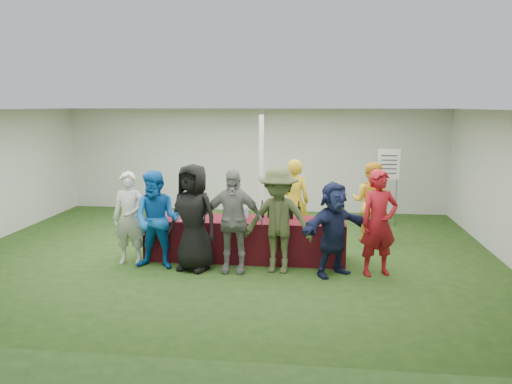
# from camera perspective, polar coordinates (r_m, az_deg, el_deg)

# --- Properties ---
(ground) EXTENTS (60.00, 60.00, 0.00)m
(ground) POSITION_cam_1_polar(r_m,az_deg,el_deg) (9.57, -3.17, -7.03)
(ground) COLOR #284719
(ground) RESTS_ON ground
(tent) EXTENTS (10.00, 10.00, 10.00)m
(tent) POSITION_cam_1_polar(r_m,az_deg,el_deg) (10.38, 0.62, 1.95)
(tent) COLOR white
(tent) RESTS_ON ground
(serving_table) EXTENTS (3.60, 0.80, 0.75)m
(serving_table) POSITION_cam_1_polar(r_m,az_deg,el_deg) (9.14, -1.25, -5.39)
(serving_table) COLOR maroon
(serving_table) RESTS_ON ground
(wine_bottles) EXTENTS (0.74, 0.14, 0.32)m
(wine_bottles) POSITION_cam_1_polar(r_m,az_deg,el_deg) (9.10, 2.77, -2.25)
(wine_bottles) COLOR black
(wine_bottles) RESTS_ON serving_table
(wine_glasses) EXTENTS (1.21, 0.12, 0.16)m
(wine_glasses) POSITION_cam_1_polar(r_m,az_deg,el_deg) (8.95, -7.26, -2.58)
(wine_glasses) COLOR silver
(wine_glasses) RESTS_ON serving_table
(water_bottle) EXTENTS (0.07, 0.07, 0.23)m
(water_bottle) POSITION_cam_1_polar(r_m,az_deg,el_deg) (9.10, -1.09, -2.35)
(water_bottle) COLOR silver
(water_bottle) RESTS_ON serving_table
(bar_towel) EXTENTS (0.25, 0.18, 0.03)m
(bar_towel) POSITION_cam_1_polar(r_m,az_deg,el_deg) (9.02, 8.74, -3.16)
(bar_towel) COLOR white
(bar_towel) RESTS_ON serving_table
(dump_bucket) EXTENTS (0.22, 0.22, 0.18)m
(dump_bucket) POSITION_cam_1_polar(r_m,az_deg,el_deg) (8.74, 9.12, -3.08)
(dump_bucket) COLOR slate
(dump_bucket) RESTS_ON serving_table
(wine_list_sign) EXTENTS (0.50, 0.03, 1.80)m
(wine_list_sign) POSITION_cam_1_polar(r_m,az_deg,el_deg) (11.83, 14.90, 2.43)
(wine_list_sign) COLOR slate
(wine_list_sign) RESTS_ON ground
(staff_pourer) EXTENTS (0.66, 0.46, 1.73)m
(staff_pourer) POSITION_cam_1_polar(r_m,az_deg,el_deg) (10.12, 4.32, -1.07)
(staff_pourer) COLOR gold
(staff_pourer) RESTS_ON ground
(staff_back) EXTENTS (0.99, 0.90, 1.66)m
(staff_back) POSITION_cam_1_polar(r_m,az_deg,el_deg) (10.48, 12.97, -1.12)
(staff_back) COLOR gold
(staff_back) RESTS_ON ground
(customer_0) EXTENTS (0.60, 0.40, 1.65)m
(customer_0) POSITION_cam_1_polar(r_m,az_deg,el_deg) (9.05, -14.25, -2.92)
(customer_0) COLOR beige
(customer_0) RESTS_ON ground
(customer_1) EXTENTS (0.87, 0.70, 1.69)m
(customer_1) POSITION_cam_1_polar(r_m,az_deg,el_deg) (8.70, -11.27, -3.16)
(customer_1) COLOR blue
(customer_1) RESTS_ON ground
(customer_2) EXTENTS (1.02, 0.82, 1.82)m
(customer_2) POSITION_cam_1_polar(r_m,az_deg,el_deg) (8.50, -7.18, -2.90)
(customer_2) COLOR black
(customer_2) RESTS_ON ground
(customer_3) EXTENTS (1.04, 0.45, 1.76)m
(customer_3) POSITION_cam_1_polar(r_m,az_deg,el_deg) (8.36, -2.71, -3.29)
(customer_3) COLOR gray
(customer_3) RESTS_ON ground
(customer_4) EXTENTS (1.23, 0.81, 1.79)m
(customer_4) POSITION_cam_1_polar(r_m,az_deg,el_deg) (8.32, 2.56, -3.23)
(customer_4) COLOR #404A29
(customer_4) RESTS_ON ground
(customer_5) EXTENTS (1.43, 1.26, 1.57)m
(customer_5) POSITION_cam_1_polar(r_m,az_deg,el_deg) (8.28, 8.86, -4.19)
(customer_5) COLOR #181E43
(customer_5) RESTS_ON ground
(customer_6) EXTENTS (0.75, 0.62, 1.76)m
(customer_6) POSITION_cam_1_polar(r_m,az_deg,el_deg) (8.42, 13.86, -3.46)
(customer_6) COLOR maroon
(customer_6) RESTS_ON ground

